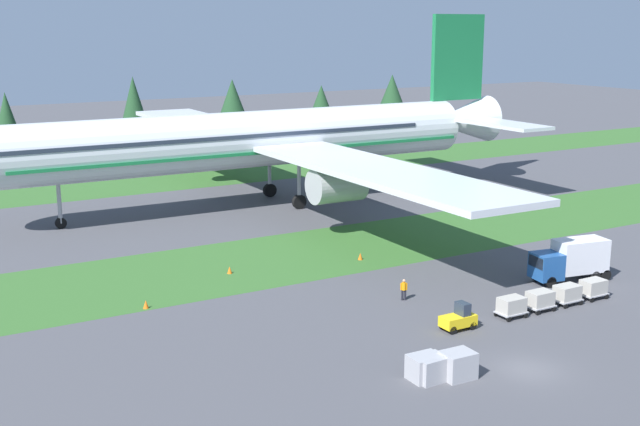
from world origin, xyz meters
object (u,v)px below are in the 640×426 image
uld_container_0 (431,368)px  taxiway_marker_1 (230,270)px  cargo_dolly_third (567,293)px  cargo_dolly_fourth (593,287)px  baggage_tug (459,319)px  taxiway_marker_2 (360,256)px  cargo_dolly_lead (511,306)px  cargo_dolly_second (540,299)px  airliner (267,138)px  uld_container_1 (425,367)px  taxiway_marker_0 (146,304)px  catering_truck (571,259)px  ground_crew_marshaller (404,289)px  uld_container_2 (458,365)px

uld_container_0 → taxiway_marker_1: (-1.60, 26.62, -0.46)m
cargo_dolly_third → cargo_dolly_fourth: same height
baggage_tug → taxiway_marker_2: size_ratio=3.97×
cargo_dolly_lead → cargo_dolly_fourth: size_ratio=1.00×
cargo_dolly_second → cargo_dolly_third: (2.90, -0.01, 0.00)m
cargo_dolly_lead → taxiway_marker_1: cargo_dolly_lead is taller
taxiway_marker_1 → airliner: bearing=56.6°
uld_container_1 → taxiway_marker_2: uld_container_1 is taller
cargo_dolly_fourth → uld_container_1: bearing=105.0°
taxiway_marker_0 → catering_truck: bearing=-18.9°
ground_crew_marshaller → taxiway_marker_1: size_ratio=2.73×
baggage_tug → cargo_dolly_fourth: (13.72, -0.06, 0.10)m
uld_container_1 → taxiway_marker_0: (-10.72, 21.24, -0.45)m
airliner → cargo_dolly_fourth: bearing=-170.6°
cargo_dolly_third → ground_crew_marshaller: size_ratio=1.27×
cargo_dolly_second → ground_crew_marshaller: 10.47m
catering_truck → taxiway_marker_0: (-33.65, 11.51, -1.62)m
cargo_dolly_lead → cargo_dolly_fourth: 8.70m
cargo_dolly_lead → catering_truck: 11.45m
baggage_tug → ground_crew_marshaller: baggage_tug is taller
uld_container_2 → taxiway_marker_2: 26.66m
cargo_dolly_second → uld_container_1: size_ratio=1.10×
cargo_dolly_lead → catering_truck: (10.61, 4.17, 1.03)m
catering_truck → airliner: bearing=22.2°
baggage_tug → taxiway_marker_1: bearing=23.0°
cargo_dolly_second → taxiway_marker_2: size_ratio=3.36×
airliner → cargo_dolly_fourth: 45.70m
cargo_dolly_lead → uld_container_0: bearing=116.0°
taxiway_marker_0 → taxiway_marker_2: size_ratio=1.02×
ground_crew_marshaller → airliner: bearing=111.2°
cargo_dolly_second → catering_truck: bearing=-61.2°
baggage_tug → uld_container_2: bearing=140.2°
ground_crew_marshaller → cargo_dolly_fourth: bearing=2.7°
baggage_tug → uld_container_2: (-5.43, -6.45, 0.04)m
cargo_dolly_second → uld_container_1: (-15.22, -5.54, -0.14)m
uld_container_2 → cargo_dolly_fourth: bearing=18.4°
taxiway_marker_0 → uld_container_2: bearing=-60.4°
baggage_tug → cargo_dolly_second: bearing=-90.0°
catering_truck → uld_container_1: size_ratio=3.63×
baggage_tug → cargo_dolly_second: size_ratio=1.18×
baggage_tug → taxiway_marker_1: baggage_tug is taller
taxiway_marker_0 → ground_crew_marshaller: bearing=-24.7°
cargo_dolly_fourth → taxiway_marker_1: bearing=47.4°
airliner → cargo_dolly_fourth: airliner is taller
airliner → uld_container_0: airliner is taller
uld_container_1 → taxiway_marker_2: (10.95, 24.19, -0.45)m
cargo_dolly_second → taxiway_marker_0: bearing=59.1°
catering_truck → taxiway_marker_1: size_ratio=11.37×
cargo_dolly_lead → taxiway_marker_2: cargo_dolly_lead is taller
cargo_dolly_third → uld_container_0: (-17.91, -5.82, -0.14)m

